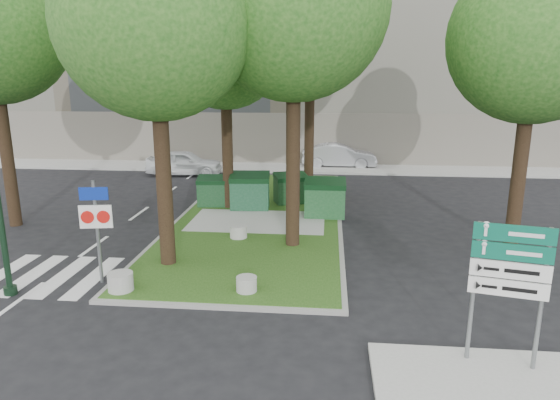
# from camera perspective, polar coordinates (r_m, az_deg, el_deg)

# --- Properties ---
(ground) EXTENTS (120.00, 120.00, 0.00)m
(ground) POSITION_cam_1_polar(r_m,az_deg,el_deg) (12.53, -9.50, -11.93)
(ground) COLOR black
(ground) RESTS_ON ground
(median_island) EXTENTS (6.00, 16.00, 0.12)m
(median_island) POSITION_cam_1_polar(r_m,az_deg,el_deg) (19.77, -2.16, -1.76)
(median_island) COLOR #214A15
(median_island) RESTS_ON ground
(median_kerb) EXTENTS (6.30, 16.30, 0.10)m
(median_kerb) POSITION_cam_1_polar(r_m,az_deg,el_deg) (19.78, -2.16, -1.79)
(median_kerb) COLOR gray
(median_kerb) RESTS_ON ground
(building_sidewalk) EXTENTS (42.00, 3.00, 0.12)m
(building_sidewalk) POSITION_cam_1_polar(r_m,az_deg,el_deg) (30.00, -0.42, 3.71)
(building_sidewalk) COLOR #999993
(building_sidewalk) RESTS_ON ground
(zebra_crossing) EXTENTS (5.00, 3.00, 0.01)m
(zebra_crossing) POSITION_cam_1_polar(r_m,az_deg,el_deg) (15.13, -21.99, -8.10)
(zebra_crossing) COLOR silver
(zebra_crossing) RESTS_ON ground
(apartment_building) EXTENTS (41.00, 12.00, 16.00)m
(apartment_building) POSITION_cam_1_polar(r_m,az_deg,el_deg) (37.07, 0.83, 18.01)
(apartment_building) COLOR tan
(apartment_building) RESTS_ON ground
(tree_median_near_left) EXTENTS (5.20, 5.20, 10.53)m
(tree_median_near_left) POSITION_cam_1_polar(r_m,az_deg,el_deg) (14.27, -13.82, 21.20)
(tree_median_near_left) COLOR black
(tree_median_near_left) RESTS_ON ground
(tree_median_mid) EXTENTS (4.80, 4.80, 9.99)m
(tree_median_mid) POSITION_cam_1_polar(r_m,az_deg,el_deg) (20.36, -6.08, 18.30)
(tree_median_mid) COLOR black
(tree_median_mid) RESTS_ON ground
(tree_median_far) EXTENTS (5.80, 5.80, 11.93)m
(tree_median_far) POSITION_cam_1_polar(r_m,az_deg,el_deg) (23.10, 3.81, 21.17)
(tree_median_far) COLOR black
(tree_median_far) RESTS_ON ground
(tree_street_right) EXTENTS (5.00, 5.00, 10.06)m
(tree_street_right) POSITION_cam_1_polar(r_m,az_deg,el_deg) (17.07, 27.53, 17.71)
(tree_street_right) COLOR black
(tree_street_right) RESTS_ON ground
(dumpster_a) EXTENTS (1.42, 1.05, 1.24)m
(dumpster_a) POSITION_cam_1_polar(r_m,az_deg,el_deg) (21.16, -7.58, 1.01)
(dumpster_a) COLOR #0F3919
(dumpster_a) RESTS_ON median_island
(dumpster_b) EXTENTS (1.68, 1.24, 1.49)m
(dumpster_b) POSITION_cam_1_polar(r_m,az_deg,el_deg) (20.47, -3.46, 1.00)
(dumpster_b) COLOR #134327
(dumpster_b) RESTS_ON median_island
(dumpster_c) EXTENTS (1.63, 1.39, 1.28)m
(dumpster_c) POSITION_cam_1_polar(r_m,az_deg,el_deg) (21.39, 1.25, 1.33)
(dumpster_c) COLOR black
(dumpster_c) RESTS_ON median_island
(dumpster_d) EXTENTS (1.59, 1.12, 1.48)m
(dumpster_d) POSITION_cam_1_polar(r_m,az_deg,el_deg) (19.38, 5.15, 0.21)
(dumpster_d) COLOR #164921
(dumpster_d) RESTS_ON median_island
(bollard_left) EXTENTS (0.64, 0.64, 0.46)m
(bollard_left) POSITION_cam_1_polar(r_m,az_deg,el_deg) (13.48, -17.76, -8.88)
(bollard_left) COLOR #A4A49F
(bollard_left) RESTS_ON median_island
(bollard_right) EXTENTS (0.53, 0.53, 0.38)m
(bollard_right) POSITION_cam_1_polar(r_m,az_deg,el_deg) (12.85, -3.84, -9.55)
(bollard_right) COLOR #9F9F9A
(bollard_right) RESTS_ON median_island
(bollard_mid) EXTENTS (0.58, 0.58, 0.41)m
(bollard_mid) POSITION_cam_1_polar(r_m,az_deg,el_deg) (16.92, -4.76, -3.62)
(bollard_mid) COLOR #A7A5A1
(bollard_mid) RESTS_ON median_island
(litter_bin) EXTENTS (0.44, 0.44, 0.77)m
(litter_bin) POSITION_cam_1_polar(r_m,az_deg,el_deg) (22.49, 5.73, 1.29)
(litter_bin) COLOR orange
(litter_bin) RESTS_ON median_island
(traffic_sign_pole) EXTENTS (0.84, 0.19, 2.82)m
(traffic_sign_pole) POSITION_cam_1_polar(r_m,az_deg,el_deg) (13.95, -20.26, -1.97)
(traffic_sign_pole) COLOR slate
(traffic_sign_pole) RESTS_ON ground
(directional_sign) EXTENTS (1.35, 0.36, 2.75)m
(directional_sign) POSITION_cam_1_polar(r_m,az_deg,el_deg) (10.08, 24.75, -7.61)
(directional_sign) COLOR slate
(directional_sign) RESTS_ON sidewalk_corner
(car_white) EXTENTS (4.28, 2.01, 1.42)m
(car_white) POSITION_cam_1_polar(r_m,az_deg,el_deg) (28.44, -10.88, 4.21)
(car_white) COLOR white
(car_white) RESTS_ON ground
(car_silver) EXTENTS (4.47, 1.61, 1.47)m
(car_silver) POSITION_cam_1_polar(r_m,az_deg,el_deg) (30.53, 6.77, 5.08)
(car_silver) COLOR #A0A2A8
(car_silver) RESTS_ON ground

